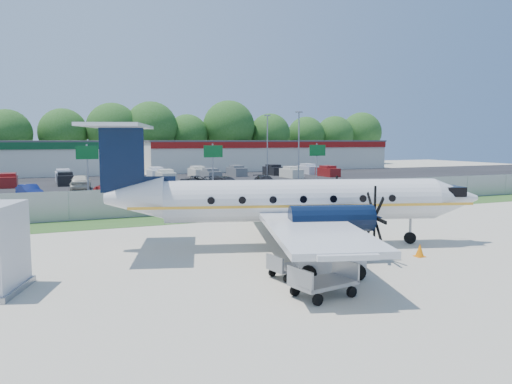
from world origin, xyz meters
name	(u,v)px	position (x,y,z in m)	size (l,w,h in m)	color
ground	(305,251)	(0.00, 0.00, 0.00)	(170.00, 170.00, 0.00)	beige
grass_verge	(222,216)	(0.00, 12.00, 0.01)	(170.00, 4.00, 0.02)	#2D561E
access_road	(194,204)	(0.00, 19.00, 0.01)	(170.00, 8.00, 0.02)	black
parking_lot	(145,184)	(0.00, 40.00, 0.01)	(170.00, 32.00, 0.02)	black
perimeter_fence	(213,199)	(0.00, 14.00, 1.00)	(120.00, 0.06, 1.99)	gray
building_east	(265,155)	(26.00, 61.98, 2.63)	(44.40, 12.40, 5.24)	silver
sign_left	(87,161)	(-8.00, 22.91, 3.61)	(1.80, 0.26, 5.00)	gray
sign_mid	(213,159)	(3.00, 22.91, 3.61)	(1.80, 0.26, 5.00)	gray
sign_right	(317,157)	(14.00, 22.91, 3.61)	(1.80, 0.26, 5.00)	gray
light_pole_ne	(299,141)	(20.00, 38.00, 5.23)	(0.90, 0.35, 9.09)	gray
light_pole_se	(267,141)	(20.00, 48.00, 5.23)	(0.90, 0.35, 9.09)	gray
tree_line	(110,169)	(0.00, 74.00, 0.00)	(112.00, 6.00, 14.00)	#205017
aircraft	(294,200)	(-0.01, 1.20, 2.35)	(19.88, 19.39, 6.08)	silver
pushback_tug	(331,258)	(-1.13, -4.14, 0.69)	(3.03, 2.60, 1.44)	silver
baggage_cart_near	(323,282)	(-2.85, -6.41, 0.53)	(2.36, 1.67, 1.14)	gray
baggage_cart_far	(293,266)	(-2.66, -3.81, 0.44)	(1.96, 1.36, 0.95)	gray
cone_nose	(420,251)	(4.29, -3.08, 0.29)	(0.43, 0.43, 0.61)	orange
cone_starboard_wing	(310,216)	(4.99, 8.36, 0.23)	(0.34, 0.34, 0.48)	orange
road_car_mid	(242,199)	(4.93, 20.72, 0.00)	(1.72, 4.93, 1.62)	silver
road_car_east	(438,192)	(25.65, 18.37, 0.00)	(2.62, 5.69, 1.58)	maroon
parked_car_a	(30,199)	(-12.63, 29.00, 0.00)	(1.38, 3.96, 1.31)	navy
parked_car_b	(114,196)	(-5.22, 28.16, 0.00)	(2.73, 5.92, 1.65)	maroon
parked_car_c	(151,193)	(-1.57, 29.10, 0.00)	(2.42, 5.24, 1.46)	beige
parked_car_d	(226,191)	(6.15, 28.13, 0.00)	(2.11, 5.20, 1.51)	black
parked_car_e	(265,189)	(10.99, 28.98, 0.00)	(2.01, 4.94, 1.43)	black
parked_car_f	(81,190)	(-7.74, 35.57, 0.00)	(2.00, 4.98, 1.70)	beige
parked_car_g	(194,187)	(4.41, 34.26, 0.00)	(2.14, 4.64, 1.29)	black
far_parking_rows	(138,181)	(0.00, 45.00, 0.00)	(56.00, 10.00, 1.60)	gray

